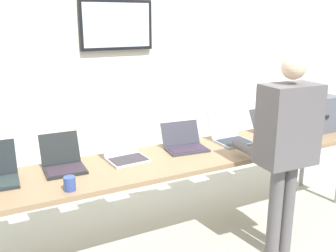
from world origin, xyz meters
TOP-DOWN VIEW (x-y plane):
  - ground at (0.00, 0.00)m, footprint 8.00×8.00m
  - back_wall at (-0.00, 1.13)m, footprint 8.00×0.11m
  - workbench at (0.00, 0.00)m, footprint 3.58×0.70m
  - equipment_box at (1.53, 0.03)m, footprint 0.42×0.34m
  - laptop_station_1 at (-1.01, 0.16)m, footprint 0.31×0.36m
  - laptop_station_2 at (-0.51, 0.14)m, footprint 0.33×0.36m
  - laptop_station_3 at (0.06, 0.14)m, footprint 0.38×0.34m
  - laptop_station_4 at (0.55, 0.13)m, footprint 0.30×0.37m
  - laptop_station_5 at (1.08, 0.15)m, footprint 0.34×0.36m
  - person at (0.52, -0.62)m, footprint 0.45×0.60m
  - coffee_mug at (-1.06, -0.25)m, footprint 0.08×0.08m
  - paper_sheet at (0.82, -0.17)m, footprint 0.21×0.30m

SIDE VIEW (x-z plane):
  - ground at x=0.00m, z-range -0.04..0.00m
  - workbench at x=0.00m, z-range 0.33..1.07m
  - paper_sheet at x=0.82m, z-range 0.74..0.74m
  - coffee_mug at x=-1.06m, z-range 0.74..0.84m
  - laptop_station_3 at x=0.06m, z-range 0.68..0.90m
  - laptop_station_5 at x=1.08m, z-range 0.68..0.91m
  - laptop_station_2 at x=-0.51m, z-range 0.68..0.92m
  - laptop_station_1 at x=-1.01m, z-range 0.67..0.93m
  - laptop_station_4 at x=0.55m, z-range 0.67..0.94m
  - equipment_box at x=1.53m, z-range 0.74..1.11m
  - person at x=0.52m, z-range 0.17..1.78m
  - back_wall at x=0.00m, z-range 0.01..2.60m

